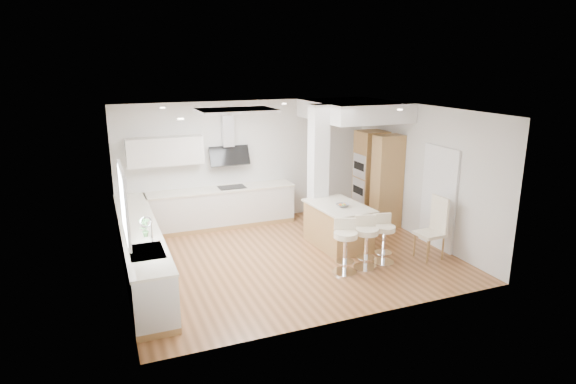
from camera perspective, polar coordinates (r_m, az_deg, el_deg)
name	(u,v)px	position (r m, az deg, el deg)	size (l,w,h in m)	color
ground	(289,257)	(9.37, 0.10, -7.66)	(6.00, 6.00, 0.00)	#A0663B
ceiling	(289,257)	(9.37, 0.10, -7.66)	(6.00, 5.00, 0.02)	white
wall_back	(249,161)	(11.22, -4.69, 3.63)	(6.00, 0.04, 2.80)	silver
wall_left	(119,204)	(8.32, -19.44, -1.31)	(0.04, 5.00, 2.80)	silver
wall_right	(422,173)	(10.39, 15.64, 2.18)	(0.04, 5.00, 2.80)	silver
skylight	(237,111)	(8.99, -6.10, 9.57)	(4.10, 2.10, 0.06)	white
window_left	(123,200)	(7.37, -18.92, -0.94)	(0.06, 1.28, 1.07)	silver
doorway_right	(439,199)	(10.02, 17.42, -0.79)	(0.05, 1.00, 2.10)	#433C34
counter_left	(141,250)	(8.84, -17.04, -6.58)	(0.63, 4.50, 1.35)	#B0854B
counter_back	(214,198)	(10.89, -8.77, -0.66)	(3.62, 0.63, 2.50)	#B0854B
pillar	(318,171)	(10.18, 3.59, 2.46)	(0.35, 0.35, 2.80)	white
soffit	(353,110)	(10.86, 7.74, 9.57)	(1.78, 2.20, 0.40)	white
oven_column	(377,178)	(11.27, 10.45, 1.65)	(0.63, 1.21, 2.10)	#B0854B
peninsula	(338,225)	(9.80, 5.96, -3.94)	(1.04, 1.49, 0.94)	#B0854B
bar_stool_a	(345,244)	(8.55, 6.80, -6.11)	(0.57, 0.57, 0.98)	white
bar_stool_b	(366,240)	(8.79, 9.26, -5.62)	(0.55, 0.55, 0.97)	white
bar_stool_c	(384,236)	(9.10, 11.28, -5.17)	(0.48, 0.48, 0.92)	white
dining_chair	(434,226)	(9.54, 16.97, -3.82)	(0.49, 0.49, 1.20)	#F5E7C7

